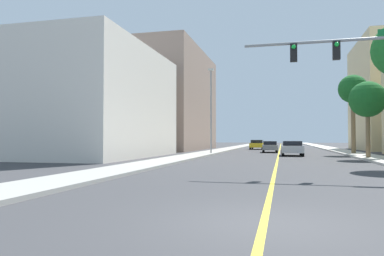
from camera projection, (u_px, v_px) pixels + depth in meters
name	position (u px, v px, depth m)	size (l,w,h in m)	color
ground	(279.00, 151.00, 47.78)	(192.00, 192.00, 0.00)	#38383A
sidewalk_left	(223.00, 150.00, 49.60)	(2.56, 168.00, 0.15)	#9E9B93
sidewalk_right	(341.00, 151.00, 45.97)	(2.56, 168.00, 0.15)	beige
lane_marking_center	(279.00, 151.00, 47.78)	(0.16, 144.00, 0.01)	yellow
building_left_near	(85.00, 103.00, 33.19)	(12.40, 16.70, 9.71)	silver
building_left_far	(146.00, 102.00, 55.47)	(17.91, 21.54, 14.56)	gray
traffic_signal_mast	(373.00, 68.00, 16.08)	(8.12, 0.36, 6.52)	gray
street_lamp	(211.00, 107.00, 37.48)	(0.56, 0.28, 8.72)	gray
palm_mid	(367.00, 100.00, 28.78)	(2.85, 2.85, 6.03)	brown
palm_far	(353.00, 90.00, 36.74)	(2.86, 2.86, 7.94)	brown
car_gray	(270.00, 146.00, 42.85)	(1.87, 4.52, 1.32)	slate
car_silver	(292.00, 148.00, 34.46)	(2.01, 4.23, 1.40)	#BCBCC1
car_yellow	(257.00, 144.00, 54.59)	(2.04, 4.48, 1.42)	gold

